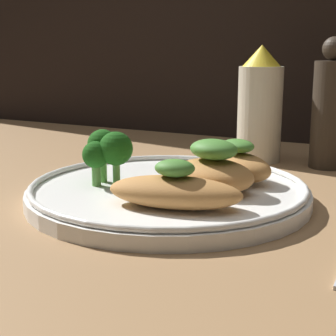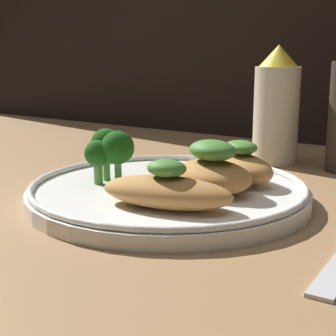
% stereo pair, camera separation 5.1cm
% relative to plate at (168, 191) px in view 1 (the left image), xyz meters
% --- Properties ---
extents(ground_plane, '(1.80, 1.80, 0.01)m').
position_rel_plate_xyz_m(ground_plane, '(0.00, 0.00, -0.01)').
color(ground_plane, '#936D47').
extents(plate, '(0.28, 0.28, 0.02)m').
position_rel_plate_xyz_m(plate, '(0.00, 0.00, 0.00)').
color(plate, white).
rests_on(plate, ground_plane).
extents(grilled_meat_front, '(0.13, 0.07, 0.04)m').
position_rel_plate_xyz_m(grilled_meat_front, '(0.04, -0.06, 0.02)').
color(grilled_meat_front, '#BC7F42').
rests_on(grilled_meat_front, plate).
extents(grilled_meat_middle, '(0.10, 0.08, 0.05)m').
position_rel_plate_xyz_m(grilled_meat_middle, '(0.05, 0.01, 0.02)').
color(grilled_meat_middle, '#BC7F42').
rests_on(grilled_meat_middle, plate).
extents(grilled_meat_back, '(0.10, 0.08, 0.04)m').
position_rel_plate_xyz_m(grilled_meat_back, '(0.05, 0.06, 0.02)').
color(grilled_meat_back, '#BC7F42').
rests_on(grilled_meat_back, plate).
extents(broccoli_bunch, '(0.05, 0.05, 0.06)m').
position_rel_plate_xyz_m(broccoli_bunch, '(-0.06, -0.02, 0.04)').
color(broccoli_bunch, '#569942').
rests_on(broccoli_bunch, plate).
extents(sauce_bottle, '(0.06, 0.06, 0.16)m').
position_rel_plate_xyz_m(sauce_bottle, '(0.02, 0.23, 0.06)').
color(sauce_bottle, beige).
rests_on(sauce_bottle, ground_plane).
extents(pepper_grinder, '(0.05, 0.05, 0.17)m').
position_rel_plate_xyz_m(pepper_grinder, '(0.11, 0.23, 0.07)').
color(pepper_grinder, '#382D23').
rests_on(pepper_grinder, ground_plane).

